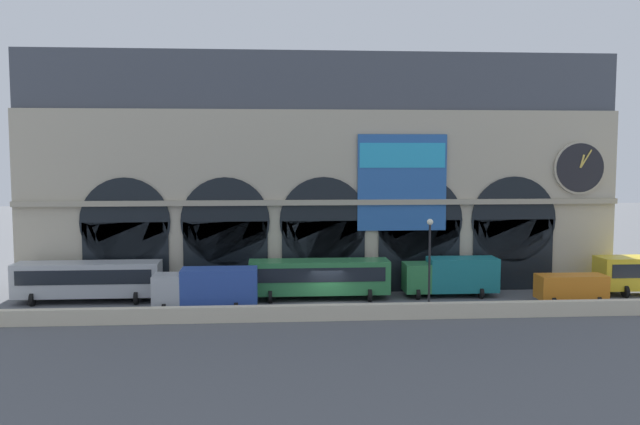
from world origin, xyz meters
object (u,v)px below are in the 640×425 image
Objects in this scene: bus_west at (88,279)px; bus_center at (319,277)px; box_truck_mideast at (451,275)px; street_lamp_quayside at (430,254)px; van_east at (571,287)px; box_truck_midwest at (207,288)px.

bus_center is (17.90, -0.31, 0.00)m from bus_west.
box_truck_mideast is 1.09× the size of street_lamp_quayside.
box_truck_mideast is at bearing 61.88° from street_lamp_quayside.
van_east is at bearing -4.82° from bus_west.
bus_west is 37.23m from van_east.
van_east is (27.64, 0.47, -0.45)m from box_truck_midwest.
van_east is (19.20, -2.81, -0.54)m from bus_center.
street_lamp_quayside is at bearing -118.12° from box_truck_mideast.
box_truck_mideast reaches higher than bus_center.
bus_west is 1.59× the size of street_lamp_quayside.
box_truck_midwest is (9.46, -3.60, -0.08)m from bus_west.
street_lamp_quayside is at bearing -13.76° from bus_west.
van_east is at bearing 0.97° from box_truck_midwest.
box_truck_midwest is 16.26m from street_lamp_quayside.
bus_center is at bearing -1.00° from bus_west.
box_truck_mideast reaches higher than bus_west.
box_truck_midwest reaches higher than bus_center.
box_truck_midwest and box_truck_mideast have the same top height.
box_truck_midwest is 0.68× the size of bus_center.
van_east is 12.61m from street_lamp_quayside.
bus_west is 10.12m from box_truck_midwest.
street_lamp_quayside reaches higher than bus_center.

